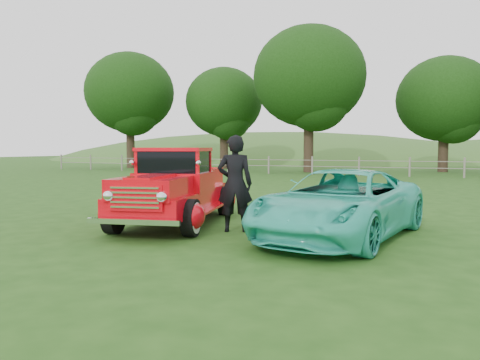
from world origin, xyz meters
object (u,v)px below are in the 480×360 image
at_px(red_pickup, 175,190).
at_px(teal_sedan, 341,204).
at_px(tree_mid_west, 224,102).
at_px(tree_near_east, 445,99).
at_px(tree_near_west, 309,77).
at_px(tree_far_west, 130,93).
at_px(man, 235,184).

height_order(red_pickup, teal_sedan, red_pickup).
distance_m(tree_mid_west, tree_near_east, 17.03).
height_order(tree_mid_west, tree_near_west, tree_near_west).
xyz_separation_m(tree_near_west, teal_sedan, (6.53, -23.85, -6.12)).
bearing_deg(tree_near_west, tree_far_west, 176.42).
relative_size(tree_mid_west, tree_near_east, 1.02).
bearing_deg(tree_near_west, man, -79.77).
height_order(tree_near_east, teal_sedan, tree_near_east).
xyz_separation_m(tree_far_west, tree_near_east, (25.00, 3.00, -1.24)).
bearing_deg(man, tree_mid_west, -85.76).
bearing_deg(man, tree_far_west, -71.19).
relative_size(tree_near_west, red_pickup, 1.99).
bearing_deg(tree_near_east, red_pickup, -103.02).
height_order(tree_far_west, tree_mid_west, tree_far_west).
distance_m(teal_sedan, man, 2.23).
bearing_deg(tree_far_west, man, -50.88).
height_order(tree_near_west, teal_sedan, tree_near_west).
xyz_separation_m(tree_far_west, teal_sedan, (22.53, -24.85, -5.81)).
bearing_deg(red_pickup, teal_sedan, -15.79).
relative_size(tree_far_west, man, 4.86).
bearing_deg(tree_near_east, man, -99.47).
height_order(tree_far_west, red_pickup, tree_far_west).
relative_size(tree_mid_west, man, 4.14).
distance_m(tree_mid_west, man, 30.03).
height_order(tree_near_east, red_pickup, tree_near_east).
bearing_deg(tree_near_east, tree_near_west, -156.04).
bearing_deg(teal_sedan, tree_near_east, 95.97).
height_order(tree_far_west, tree_near_west, tree_near_west).
relative_size(tree_near_west, man, 5.10).
bearing_deg(red_pickup, tree_near_east, 65.60).
bearing_deg(teal_sedan, tree_near_west, 116.35).
distance_m(red_pickup, man, 1.78).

